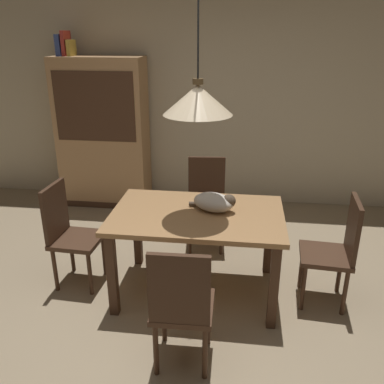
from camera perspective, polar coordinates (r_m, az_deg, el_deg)
name	(u,v)px	position (r m, az deg, el deg)	size (l,w,h in m)	color
ground	(175,325)	(3.33, -2.39, -18.13)	(10.00, 10.00, 0.00)	#998466
back_wall	(209,89)	(5.23, 2.32, 14.19)	(6.40, 0.10, 2.90)	beige
dining_table	(197,224)	(3.36, 0.73, -4.50)	(1.40, 0.90, 0.75)	#A87A4C
chair_left_side	(68,231)	(3.71, -16.91, -5.20)	(0.42, 0.42, 0.93)	#472D1E
chair_near_front	(181,304)	(2.69, -1.49, -15.39)	(0.41, 0.41, 0.93)	#472D1E
chair_right_side	(337,248)	(3.49, 19.59, -7.35)	(0.43, 0.43, 0.93)	#472D1E
chair_far_back	(206,199)	(4.21, 2.01, -0.94)	(0.43, 0.43, 0.93)	#472D1E
cat_sleeping	(215,202)	(3.33, 3.20, -1.42)	(0.41, 0.32, 0.16)	beige
pendant_lamp	(198,99)	(3.05, 0.82, 12.85)	(0.52, 0.52, 1.30)	beige
hutch_bookcase	(103,136)	(5.29, -12.31, 7.62)	(1.12, 0.45, 1.85)	tan
book_blue_wide	(61,45)	(5.30, -17.84, 18.98)	(0.06, 0.24, 0.24)	#384C93
book_red_tall	(66,43)	(5.28, -17.20, 19.26)	(0.04, 0.22, 0.28)	#B73833
book_yellow_short	(71,48)	(5.26, -16.54, 18.77)	(0.04, 0.20, 0.18)	gold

